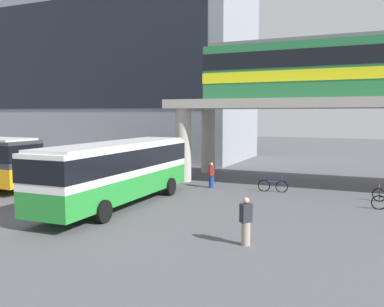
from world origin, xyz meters
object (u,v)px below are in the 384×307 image
object	(u,v)px
bus_main	(117,167)
bicycle_blue	(273,186)
pedestrian_walking_across	(246,223)
pedestrian_at_kerb	(27,161)
pedestrian_by_bike_rack	(211,176)
train	(353,67)
station_building	(122,68)

from	to	relation	value
bus_main	bicycle_blue	bearing A→B (deg)	47.70
bicycle_blue	pedestrian_walking_across	size ratio (longest dim) A/B	1.04
pedestrian_at_kerb	pedestrian_walking_across	xyz separation A→B (m)	(21.54, -11.18, -0.04)
pedestrian_walking_across	bicycle_blue	bearing A→B (deg)	97.67
pedestrian_by_bike_rack	train	bearing A→B (deg)	26.70
pedestrian_at_kerb	pedestrian_walking_across	distance (m)	24.27
pedestrian_walking_across	train	bearing A→B (deg)	79.47
train	bicycle_blue	bearing A→B (deg)	-136.80
station_building	bicycle_blue	bearing A→B (deg)	-36.30
bicycle_blue	station_building	bearing A→B (deg)	143.70
train	pedestrian_by_bike_rack	world-z (taller)	train
train	bus_main	world-z (taller)	train
bicycle_blue	pedestrian_by_bike_rack	distance (m)	3.89
bus_main	bicycle_blue	size ratio (longest dim) A/B	6.21
bus_main	pedestrian_at_kerb	distance (m)	15.82
pedestrian_walking_across	bus_main	bearing A→B (deg)	155.44
bicycle_blue	pedestrian_walking_across	world-z (taller)	pedestrian_walking_across
bus_main	pedestrian_walking_across	distance (m)	8.59
bus_main	pedestrian_walking_across	bearing A→B (deg)	-24.56
pedestrian_by_bike_rack	pedestrian_walking_across	bearing A→B (deg)	-62.88
pedestrian_by_bike_rack	pedestrian_at_kerb	bearing A→B (deg)	176.98
pedestrian_by_bike_rack	pedestrian_at_kerb	world-z (taller)	pedestrian_at_kerb
bicycle_blue	pedestrian_at_kerb	bearing A→B (deg)	178.04
train	bicycle_blue	size ratio (longest dim) A/B	10.76
train	bus_main	distance (m)	15.99
bus_main	bicycle_blue	xyz separation A→B (m)	(6.33, 6.95, -1.63)
bus_main	train	bearing A→B (deg)	46.02
pedestrian_walking_across	station_building	bearing A→B (deg)	130.50
train	pedestrian_by_bike_rack	size ratio (longest dim) A/B	12.09
bicycle_blue	pedestrian_walking_across	bearing A→B (deg)	-82.33
bicycle_blue	pedestrian_by_bike_rack	size ratio (longest dim) A/B	1.12
bicycle_blue	pedestrian_by_bike_rack	world-z (taller)	pedestrian_by_bike_rack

